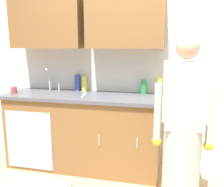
% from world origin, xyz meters
% --- Properties ---
extents(kitchen_wall_with_uppers, '(4.80, 0.44, 2.70)m').
position_xyz_m(kitchen_wall_with_uppers, '(-0.14, 0.99, 1.48)').
color(kitchen_wall_with_uppers, silver).
rests_on(kitchen_wall_with_uppers, ground).
extents(counter_cabinet, '(1.90, 0.62, 0.90)m').
position_xyz_m(counter_cabinet, '(-0.55, 0.70, 0.45)').
color(counter_cabinet, brown).
rests_on(counter_cabinet, ground).
extents(countertop, '(1.96, 0.66, 0.04)m').
position_xyz_m(countertop, '(-0.55, 0.70, 0.92)').
color(countertop, '#595960').
rests_on(countertop, counter_cabinet).
extents(sink, '(0.50, 0.36, 0.35)m').
position_xyz_m(sink, '(-1.03, 0.71, 0.93)').
color(sink, '#B7BABF').
rests_on(sink, counter_cabinet).
extents(person_at_sink, '(0.55, 0.34, 1.62)m').
position_xyz_m(person_at_sink, '(0.61, 0.09, 0.69)').
color(person_at_sink, white).
rests_on(person_at_sink, ground).
extents(bottle_water_tall, '(0.08, 0.08, 0.20)m').
position_xyz_m(bottle_water_tall, '(-0.62, 0.93, 1.04)').
color(bottle_water_tall, '#D8D14C').
rests_on(bottle_water_tall, countertop).
extents(bottle_soap, '(0.07, 0.07, 0.21)m').
position_xyz_m(bottle_soap, '(-0.71, 0.94, 1.05)').
color(bottle_soap, '#334CB2').
rests_on(bottle_soap, countertop).
extents(bottle_dish_liquid, '(0.07, 0.07, 0.18)m').
position_xyz_m(bottle_dish_liquid, '(0.17, 0.89, 1.03)').
color(bottle_dish_liquid, '#2D8C4C').
rests_on(bottle_dish_liquid, countertop).
extents(bottle_cleaner_spray, '(0.07, 0.07, 0.23)m').
position_xyz_m(bottle_cleaner_spray, '(0.36, 0.85, 1.05)').
color(bottle_cleaner_spray, '#D8D14C').
rests_on(bottle_cleaner_spray, countertop).
extents(cup_by_sink, '(0.08, 0.08, 0.08)m').
position_xyz_m(cup_by_sink, '(-1.43, 0.58, 0.98)').
color(cup_by_sink, '#B24C47').
rests_on(cup_by_sink, countertop).
extents(knife_on_counter, '(0.06, 0.24, 0.01)m').
position_xyz_m(knife_on_counter, '(-0.53, 0.66, 0.94)').
color(knife_on_counter, silver).
rests_on(knife_on_counter, countertop).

